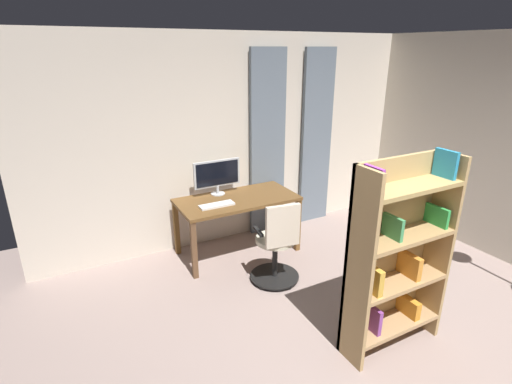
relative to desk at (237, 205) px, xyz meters
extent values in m
cube|color=beige|center=(-0.22, -0.52, 0.70)|extent=(5.32, 0.10, 2.71)
cube|color=slate|center=(-1.48, -0.41, 0.60)|extent=(0.49, 0.06, 2.52)
cube|color=slate|center=(-0.66, -0.41, 0.60)|extent=(0.52, 0.06, 2.52)
cube|color=brown|center=(0.00, 0.00, 0.07)|extent=(1.49, 0.73, 0.04)
cube|color=brown|center=(-0.70, 0.33, -0.30)|extent=(0.06, 0.06, 0.71)
cube|color=brown|center=(0.70, 0.33, -0.30)|extent=(0.06, 0.06, 0.71)
cube|color=brown|center=(-0.70, -0.33, -0.30)|extent=(0.06, 0.06, 0.71)
cube|color=brown|center=(0.70, -0.33, -0.30)|extent=(0.06, 0.06, 0.71)
cylinder|color=black|center=(-0.09, 0.79, -0.62)|extent=(0.56, 0.56, 0.02)
sphere|color=black|center=(-0.34, 0.83, -0.63)|extent=(0.05, 0.05, 0.05)
sphere|color=black|center=(-0.21, 0.56, -0.63)|extent=(0.05, 0.05, 0.05)
sphere|color=black|center=(0.09, 0.61, -0.63)|extent=(0.05, 0.05, 0.05)
sphere|color=black|center=(0.14, 0.90, -0.63)|extent=(0.05, 0.05, 0.05)
sphere|color=black|center=(-0.13, 1.04, -0.63)|extent=(0.05, 0.05, 0.05)
cylinder|color=black|center=(-0.09, 0.79, -0.40)|extent=(0.06, 0.06, 0.44)
cylinder|color=beige|center=(-0.09, 0.79, -0.15)|extent=(0.50, 0.50, 0.05)
cube|color=beige|center=(-0.06, 0.99, 0.10)|extent=(0.38, 0.11, 0.46)
cube|color=black|center=(0.11, 0.76, -0.02)|extent=(0.08, 0.24, 0.03)
cube|color=black|center=(-0.29, 0.82, -0.02)|extent=(0.08, 0.24, 0.03)
cylinder|color=#B7BCC1|center=(0.16, -0.25, 0.10)|extent=(0.18, 0.18, 0.01)
cylinder|color=#B7BCC1|center=(0.16, -0.25, 0.15)|extent=(0.04, 0.04, 0.10)
cube|color=#B7BCC1|center=(0.16, -0.25, 0.37)|extent=(0.61, 0.03, 0.34)
cube|color=black|center=(0.16, -0.23, 0.37)|extent=(0.57, 0.01, 0.30)
cube|color=white|center=(0.32, 0.12, 0.10)|extent=(0.42, 0.14, 0.02)
cube|color=tan|center=(-0.92, 2.16, 0.20)|extent=(0.04, 0.30, 1.71)
cube|color=tan|center=(-0.02, 2.16, 0.20)|extent=(0.04, 0.30, 1.71)
cube|color=tan|center=(-0.47, 2.03, 0.20)|extent=(0.94, 0.04, 1.71)
cube|color=tan|center=(-0.47, 2.16, -0.44)|extent=(0.87, 0.30, 0.04)
cube|color=tan|center=(-0.47, 2.16, -0.02)|extent=(0.87, 0.30, 0.04)
cube|color=tan|center=(-0.47, 2.16, 0.41)|extent=(0.87, 0.30, 0.04)
cube|color=tan|center=(-0.47, 2.16, 0.84)|extent=(0.87, 0.30, 0.04)
cube|color=orange|center=(-0.67, 2.16, -0.34)|extent=(0.07, 0.23, 0.17)
cube|color=orange|center=(-0.60, 2.16, 0.10)|extent=(0.05, 0.23, 0.21)
cube|color=green|center=(-0.85, 2.16, 0.51)|extent=(0.03, 0.22, 0.17)
cube|color=purple|center=(-0.07, 2.16, 0.96)|extent=(0.03, 0.19, 0.20)
cube|color=#874296|center=(-0.23, 2.16, -0.31)|extent=(0.04, 0.20, 0.23)
cube|color=gold|center=(-0.15, 2.16, 0.11)|extent=(0.05, 0.25, 0.23)
cube|color=#439B5E|center=(-0.33, 2.16, 0.52)|extent=(0.03, 0.20, 0.19)
cube|color=teal|center=(-0.85, 2.16, 0.97)|extent=(0.03, 0.21, 0.23)
camera|label=1|loc=(1.93, 4.11, 1.85)|focal=27.41mm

